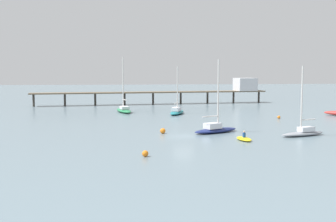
{
  "coord_description": "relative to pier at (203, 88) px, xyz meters",
  "views": [
    {
      "loc": [
        -7.73,
        -50.9,
        8.17
      ],
      "look_at": [
        0.0,
        17.58,
        1.5
      ],
      "focal_mm": 44.32,
      "sensor_mm": 36.0,
      "label": 1
    }
  ],
  "objects": [
    {
      "name": "mooring_buoy_mid",
      "position": [
        -15.11,
        -49.15,
        -3.48
      ],
      "size": [
        0.71,
        0.71,
        0.71
      ],
      "primitive_type": "sphere",
      "color": "orange",
      "rests_on": "ground_plane"
    },
    {
      "name": "pier",
      "position": [
        0.0,
        0.0,
        0.0
      ],
      "size": [
        58.04,
        10.42,
        6.35
      ],
      "color": "brown",
      "rests_on": "ground_plane"
    },
    {
      "name": "sailboat_gray",
      "position": [
        2.33,
        -53.06,
        -3.25
      ],
      "size": [
        6.67,
        3.5,
        8.79
      ],
      "color": "gray",
      "rests_on": "ground_plane"
    },
    {
      "name": "mooring_buoy_far",
      "position": [
        6.38,
        -34.52,
        -3.57
      ],
      "size": [
        0.53,
        0.53,
        0.53
      ],
      "primitive_type": "sphere",
      "color": "orange",
      "rests_on": "ground_plane"
    },
    {
      "name": "sailboat_green",
      "position": [
        -19.99,
        -20.29,
        -3.22
      ],
      "size": [
        3.92,
        8.5,
        10.99
      ],
      "color": "#287F4C",
      "rests_on": "ground_plane"
    },
    {
      "name": "mooring_buoy_near",
      "position": [
        -18.25,
        -63.56,
        -3.53
      ],
      "size": [
        0.61,
        0.61,
        0.61
      ],
      "primitive_type": "sphere",
      "color": "orange",
      "rests_on": "ground_plane"
    },
    {
      "name": "dinghy_yellow",
      "position": [
        -6.08,
        -55.44,
        -3.64
      ],
      "size": [
        1.7,
        3.23,
        1.14
      ],
      "color": "yellow",
      "rests_on": "ground_plane"
    },
    {
      "name": "ground_plane",
      "position": [
        -12.73,
        -51.66,
        -3.84
      ],
      "size": [
        400.0,
        400.0,
        0.0
      ],
      "primitive_type": "plane",
      "color": "slate"
    },
    {
      "name": "sailboat_teal",
      "position": [
        -10.02,
        -25.08,
        -3.24
      ],
      "size": [
        4.44,
        7.62,
        9.08
      ],
      "color": "#1E727A",
      "rests_on": "ground_plane"
    },
    {
      "name": "sailboat_navy",
      "position": [
        -8.12,
        -49.17,
        -3.23
      ],
      "size": [
        7.09,
        5.04,
        9.69
      ],
      "color": "navy",
      "rests_on": "ground_plane"
    }
  ]
}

